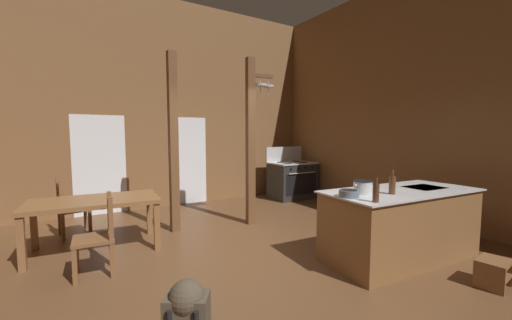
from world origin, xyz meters
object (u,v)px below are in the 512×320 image
stockpot_on_counter (363,187)px  bottle_short_on_counter (376,193)px  backpack (187,316)px  stove_range (292,180)px  step_stool (493,271)px  dining_table (95,205)px  bottle_tall_on_counter (392,185)px  ladderback_chair_near_window (70,208)px  kitchen_island (400,224)px  ladderback_chair_by_post (98,237)px  mixing_bowl_on_counter (349,193)px

stockpot_on_counter → bottle_short_on_counter: (-0.29, -0.41, 0.03)m
backpack → stove_range: bearing=43.8°
step_stool → dining_table: size_ratio=0.22×
stockpot_on_counter → bottle_tall_on_counter: bearing=-40.8°
stove_range → bottle_tall_on_counter: stove_range is taller
dining_table → ladderback_chair_near_window: ladderback_chair_near_window is taller
dining_table → ladderback_chair_near_window: bearing=107.8°
kitchen_island → stove_range: size_ratio=1.69×
stockpot_on_counter → ladderback_chair_near_window: bearing=133.6°
dining_table → stockpot_on_counter: size_ratio=5.77×
step_stool → kitchen_island: bearing=98.4°
dining_table → ladderback_chair_by_post: 0.89m
stove_range → step_stool: 4.93m
stockpot_on_counter → mixing_bowl_on_counter: (-0.32, -0.06, -0.04)m
kitchen_island → backpack: (-3.05, -0.27, -0.15)m
step_stool → dining_table: bearing=135.8°
dining_table → backpack: dining_table is taller
mixing_bowl_on_counter → bottle_tall_on_counter: (0.58, -0.16, 0.08)m
backpack → ladderback_chair_by_post: bearing=102.9°
ladderback_chair_by_post → stockpot_on_counter: stockpot_on_counter is taller
kitchen_island → stockpot_on_counter: stockpot_on_counter is taller
dining_table → stockpot_on_counter: bearing=-39.9°
ladderback_chair_near_window → stockpot_on_counter: (3.12, -3.27, 0.56)m
kitchen_island → dining_table: bearing=144.3°
step_stool → backpack: backpack is taller
stove_range → ladderback_chair_by_post: stove_range is taller
bottle_short_on_counter → ladderback_chair_by_post: bearing=143.4°
bottle_tall_on_counter → bottle_short_on_counter: size_ratio=1.13×
dining_table → bottle_short_on_counter: bearing=-47.5°
stove_range → bottle_short_on_counter: stove_range is taller
ladderback_chair_by_post → ladderback_chair_near_window: bearing=98.4°
stove_range → backpack: size_ratio=2.21×
step_stool → bottle_short_on_counter: bottle_short_on_counter is taller
mixing_bowl_on_counter → bottle_short_on_counter: bottle_short_on_counter is taller
ladderback_chair_by_post → stockpot_on_counter: 3.27m
bottle_short_on_counter → dining_table: bearing=132.5°
bottle_tall_on_counter → step_stool: bearing=-60.7°
stove_range → mixing_bowl_on_counter: 4.32m
stockpot_on_counter → ladderback_chair_by_post: bearing=152.4°
stockpot_on_counter → mixing_bowl_on_counter: 0.33m
backpack → stockpot_on_counter: 2.55m
stove_range → mixing_bowl_on_counter: bearing=-119.7°
stove_range → bottle_tall_on_counter: 4.23m
kitchen_island → bottle_tall_on_counter: bearing=-164.2°
ladderback_chair_near_window → ladderback_chair_by_post: size_ratio=1.00×
step_stool → ladderback_chair_by_post: bearing=144.0°
stove_range → bottle_short_on_counter: bearing=-117.2°
backpack → bottle_short_on_counter: 2.25m
step_stool → bottle_short_on_counter: size_ratio=1.45×
ladderback_chair_by_post → kitchen_island: bearing=-24.9°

